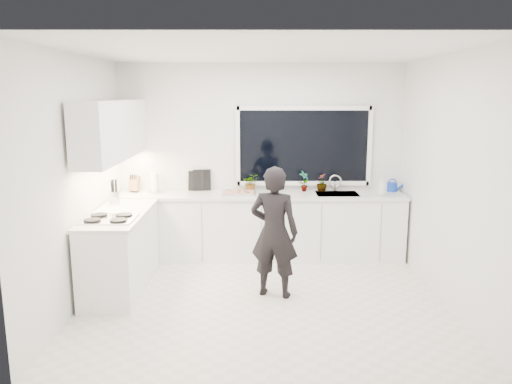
{
  "coord_description": "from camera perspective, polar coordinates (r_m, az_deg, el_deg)",
  "views": [
    {
      "loc": [
        -0.09,
        -5.3,
        2.27
      ],
      "look_at": [
        -0.08,
        0.4,
        1.15
      ],
      "focal_mm": 35.0,
      "sensor_mm": 36.0,
      "label": 1
    }
  ],
  "objects": [
    {
      "name": "pizza",
      "position": [
        6.85,
        -1.99,
        0.02
      ],
      "size": [
        0.43,
        0.32,
        0.01
      ],
      "primitive_type": "cube",
      "rotation": [
        0.0,
        0.0,
        -0.03
      ],
      "color": "red",
      "rests_on": "pizza_tray"
    },
    {
      "name": "base_cabinets_back",
      "position": [
        6.99,
        0.59,
        -4.05
      ],
      "size": [
        3.92,
        0.58,
        0.88
      ],
      "primitive_type": "cube",
      "color": "white",
      "rests_on": "floor"
    },
    {
      "name": "person",
      "position": [
        5.62,
        2.09,
        -4.6
      ],
      "size": [
        0.62,
        0.49,
        1.5
      ],
      "primitive_type": "imported",
      "rotation": [
        0.0,
        0.0,
        2.87
      ],
      "color": "black",
      "rests_on": "floor"
    },
    {
      "name": "countertop_left",
      "position": [
        6.02,
        -15.37,
        -2.43
      ],
      "size": [
        0.62,
        1.6,
        0.04
      ],
      "primitive_type": "cube",
      "color": "silver",
      "rests_on": "base_cabinets_left"
    },
    {
      "name": "knife_block",
      "position": [
        7.2,
        -13.73,
        0.88
      ],
      "size": [
        0.15,
        0.12,
        0.22
      ],
      "primitive_type": "cube",
      "rotation": [
        0.0,
        0.0,
        -0.19
      ],
      "color": "#9A7347",
      "rests_on": "countertop_back"
    },
    {
      "name": "base_cabinets_left",
      "position": [
        6.14,
        -15.15,
        -6.61
      ],
      "size": [
        0.58,
        1.6,
        0.88
      ],
      "primitive_type": "cube",
      "color": "white",
      "rests_on": "floor"
    },
    {
      "name": "wall_left",
      "position": [
        5.71,
        -19.81,
        1.19
      ],
      "size": [
        0.02,
        3.5,
        2.7
      ],
      "primitive_type": "cube",
      "color": "white",
      "rests_on": "ground"
    },
    {
      "name": "herb_plants",
      "position": [
        7.02,
        2.6,
        1.18
      ],
      "size": [
        1.19,
        0.22,
        0.32
      ],
      "color": "#26662D",
      "rests_on": "countertop_back"
    },
    {
      "name": "paper_towel_roll",
      "position": [
        7.09,
        -11.48,
        0.99
      ],
      "size": [
        0.14,
        0.14,
        0.26
      ],
      "primitive_type": "cylinder",
      "rotation": [
        0.0,
        0.0,
        0.35
      ],
      "color": "white",
      "rests_on": "countertop_back"
    },
    {
      "name": "upper_cabinets",
      "position": [
        6.25,
        -16.06,
        6.84
      ],
      "size": [
        0.34,
        2.1,
        0.7
      ],
      "primitive_type": "cube",
      "color": "white",
      "rests_on": "wall_left"
    },
    {
      "name": "wall_back",
      "position": [
        7.12,
        0.58,
        3.69
      ],
      "size": [
        4.0,
        0.02,
        2.7
      ],
      "primitive_type": "cube",
      "color": "white",
      "rests_on": "ground"
    },
    {
      "name": "utensil_crock",
      "position": [
        6.47,
        -15.86,
        -0.63
      ],
      "size": [
        0.15,
        0.15,
        0.16
      ],
      "primitive_type": "cylinder",
      "rotation": [
        0.0,
        0.0,
        -0.13
      ],
      "color": "silver",
      "rests_on": "countertop_left"
    },
    {
      "name": "picture_frame_small",
      "position": [
        7.13,
        -6.19,
        1.37
      ],
      "size": [
        0.25,
        0.05,
        0.3
      ],
      "primitive_type": "cube",
      "rotation": [
        0.0,
        0.0,
        0.13
      ],
      "color": "black",
      "rests_on": "countertop_back"
    },
    {
      "name": "picture_frame_large",
      "position": [
        7.14,
        -6.87,
        1.28
      ],
      "size": [
        0.22,
        0.03,
        0.28
      ],
      "primitive_type": "cube",
      "rotation": [
        0.0,
        0.0,
        -0.06
      ],
      "color": "black",
      "rests_on": "countertop_back"
    },
    {
      "name": "ceiling",
      "position": [
        5.32,
        0.86,
        15.87
      ],
      "size": [
        4.0,
        3.5,
        0.02
      ],
      "primitive_type": "cube",
      "color": "white",
      "rests_on": "wall_back"
    },
    {
      "name": "faucet",
      "position": [
        7.15,
        9.03,
        0.99
      ],
      "size": [
        0.03,
        0.03,
        0.22
      ],
      "primitive_type": "cylinder",
      "color": "silver",
      "rests_on": "countertop_back"
    },
    {
      "name": "countertop_back",
      "position": [
        6.88,
        0.6,
        -0.37
      ],
      "size": [
        3.94,
        0.62,
        0.04
      ],
      "primitive_type": "cube",
      "color": "silver",
      "rests_on": "base_cabinets_back"
    },
    {
      "name": "sink",
      "position": [
        6.98,
        9.25,
        -0.59
      ],
      "size": [
        0.58,
        0.42,
        0.14
      ],
      "primitive_type": "cube",
      "color": "silver",
      "rests_on": "countertop_back"
    },
    {
      "name": "watering_can",
      "position": [
        7.29,
        15.29,
        0.57
      ],
      "size": [
        0.17,
        0.17,
        0.13
      ],
      "primitive_type": "cylinder",
      "rotation": [
        0.0,
        0.0,
        -0.21
      ],
      "color": "#1338B2",
      "rests_on": "countertop_back"
    },
    {
      "name": "soap_bottles",
      "position": [
        6.92,
        14.17,
        0.67
      ],
      "size": [
        0.14,
        0.14,
        0.3
      ],
      "color": "#D8BF66",
      "rests_on": "countertop_back"
    },
    {
      "name": "floor",
      "position": [
        5.77,
        0.78,
        -12.17
      ],
      "size": [
        4.0,
        3.5,
        0.02
      ],
      "primitive_type": "cube",
      "color": "beige",
      "rests_on": "ground"
    },
    {
      "name": "stovetop",
      "position": [
        5.69,
        -16.49,
        -2.91
      ],
      "size": [
        0.56,
        0.48,
        0.03
      ],
      "primitive_type": "cube",
      "color": "black",
      "rests_on": "countertop_left"
    },
    {
      "name": "window",
      "position": [
        7.09,
        5.46,
        5.25
      ],
      "size": [
        1.8,
        0.02,
        1.0
      ],
      "primitive_type": "cube",
      "color": "black",
      "rests_on": "wall_back"
    },
    {
      "name": "wall_right",
      "position": [
        5.77,
        21.19,
        1.19
      ],
      "size": [
        0.02,
        3.5,
        2.7
      ],
      "primitive_type": "cube",
      "color": "white",
      "rests_on": "ground"
    },
    {
      "name": "pizza_tray",
      "position": [
        6.85,
        -1.99,
        -0.12
      ],
      "size": [
        0.48,
        0.36,
        0.03
      ],
      "primitive_type": "cube",
      "rotation": [
        0.0,
        0.0,
        -0.03
      ],
      "color": "silver",
      "rests_on": "countertop_back"
    }
  ]
}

